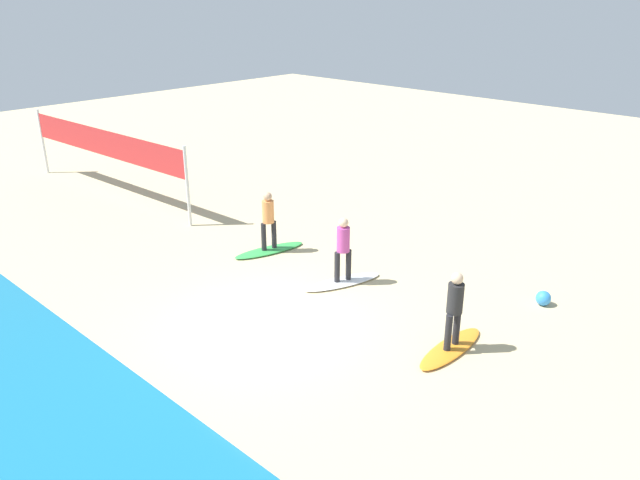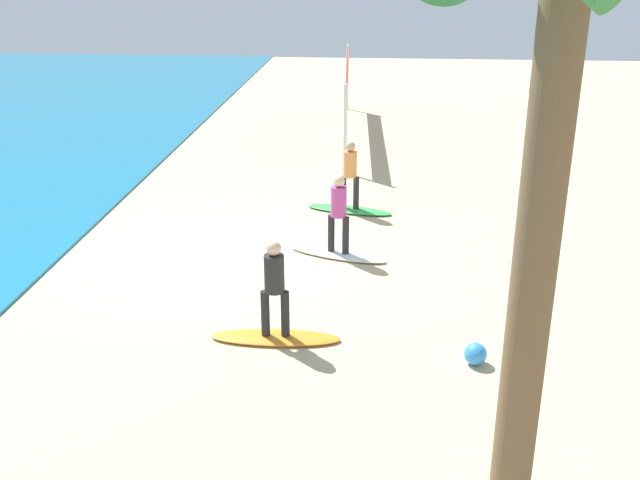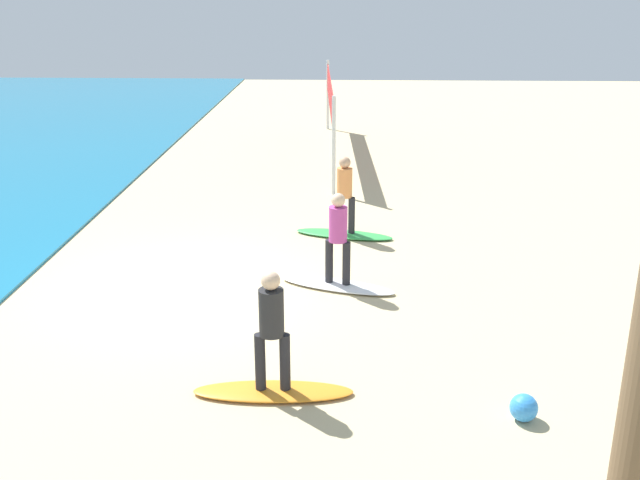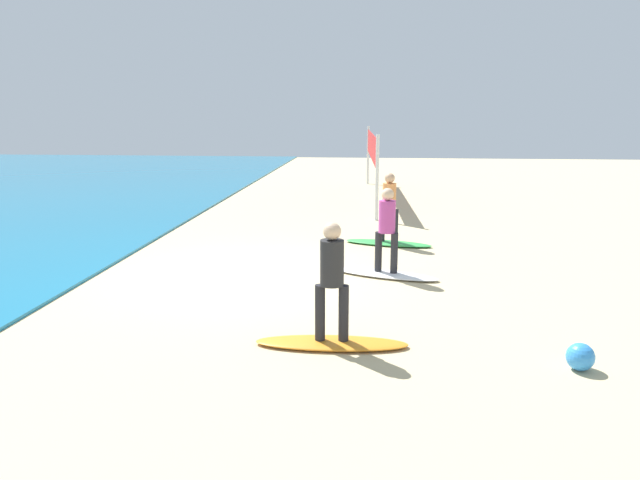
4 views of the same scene
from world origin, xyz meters
name	(u,v)px [view 3 (image 3 of 4)]	position (x,y,z in m)	size (l,w,h in m)	color
ground_plane	(187,288)	(0.00, 0.00, 0.00)	(60.00, 60.00, 0.00)	#CCB789
surfboard_orange	(273,391)	(-3.49, -1.87, 0.04)	(2.10, 0.56, 0.09)	orange
surfer_orange	(272,323)	(-3.49, -1.87, 1.04)	(0.32, 0.46, 1.64)	#232328
surfboard_white	(338,285)	(0.13, -2.66, 0.04)	(2.10, 0.56, 0.09)	white
surfer_white	(338,232)	(0.13, -2.66, 1.04)	(0.32, 0.44, 1.64)	#232328
surfboard_green	(344,234)	(2.94, -2.76, 0.04)	(2.10, 0.56, 0.09)	green
surfer_green	(345,189)	(2.94, -2.76, 1.04)	(0.32, 0.45, 1.64)	#232328
volleyball_net	(330,98)	(10.72, -2.28, 1.79)	(9.09, 0.48, 2.50)	silver
beach_ball	(524,408)	(-3.98, -5.00, 0.17)	(0.35, 0.35, 0.35)	#338CE5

